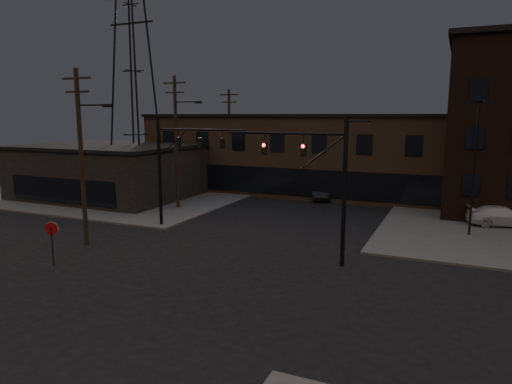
# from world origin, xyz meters

# --- Properties ---
(ground) EXTENTS (140.00, 140.00, 0.00)m
(ground) POSITION_xyz_m (0.00, 0.00, 0.00)
(ground) COLOR black
(ground) RESTS_ON ground
(sidewalk_nw) EXTENTS (30.00, 30.00, 0.15)m
(sidewalk_nw) POSITION_xyz_m (-22.00, 22.00, 0.07)
(sidewalk_nw) COLOR #474744
(sidewalk_nw) RESTS_ON ground
(building_row) EXTENTS (40.00, 12.00, 8.00)m
(building_row) POSITION_xyz_m (0.00, 28.00, 4.00)
(building_row) COLOR brown
(building_row) RESTS_ON ground
(building_left) EXTENTS (16.00, 12.00, 5.00)m
(building_left) POSITION_xyz_m (-20.00, 16.00, 2.50)
(building_left) COLOR black
(building_left) RESTS_ON ground
(traffic_signal_near) EXTENTS (7.12, 0.24, 8.00)m
(traffic_signal_near) POSITION_xyz_m (5.36, 4.50, 4.93)
(traffic_signal_near) COLOR black
(traffic_signal_near) RESTS_ON ground
(traffic_signal_far) EXTENTS (7.12, 0.24, 8.00)m
(traffic_signal_far) POSITION_xyz_m (-6.72, 8.00, 5.01)
(traffic_signal_far) COLOR black
(traffic_signal_far) RESTS_ON ground
(stop_sign) EXTENTS (0.72, 0.33, 2.48)m
(stop_sign) POSITION_xyz_m (-8.00, -1.99, 1.84)
(stop_sign) COLOR black
(stop_sign) RESTS_ON ground
(utility_pole_near) EXTENTS (3.70, 0.28, 11.00)m
(utility_pole_near) POSITION_xyz_m (-9.43, 2.00, 5.87)
(utility_pole_near) COLOR black
(utility_pole_near) RESTS_ON ground
(utility_pole_mid) EXTENTS (3.70, 0.28, 11.50)m
(utility_pole_mid) POSITION_xyz_m (-10.44, 14.00, 6.13)
(utility_pole_mid) COLOR black
(utility_pole_mid) RESTS_ON ground
(utility_pole_far) EXTENTS (2.20, 0.28, 11.00)m
(utility_pole_far) POSITION_xyz_m (-11.50, 26.00, 5.78)
(utility_pole_far) COLOR black
(utility_pole_far) RESTS_ON ground
(transmission_tower) EXTENTS (7.00, 7.00, 25.00)m
(transmission_tower) POSITION_xyz_m (-18.00, 18.00, 12.50)
(transmission_tower) COLOR black
(transmission_tower) RESTS_ON ground
(lot_light_a) EXTENTS (1.50, 0.28, 9.14)m
(lot_light_a) POSITION_xyz_m (13.00, 14.00, 5.51)
(lot_light_a) COLOR black
(lot_light_a) RESTS_ON ground
(parked_car_lot_b) EXTENTS (5.28, 3.14, 1.43)m
(parked_car_lot_b) POSITION_xyz_m (15.27, 17.79, 0.87)
(parked_car_lot_b) COLOR silver
(parked_car_lot_b) RESTS_ON sidewalk_ne
(car_crossing) EXTENTS (3.03, 5.08, 1.58)m
(car_crossing) POSITION_xyz_m (-0.20, 23.65, 0.79)
(car_crossing) COLOR black
(car_crossing) RESTS_ON ground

